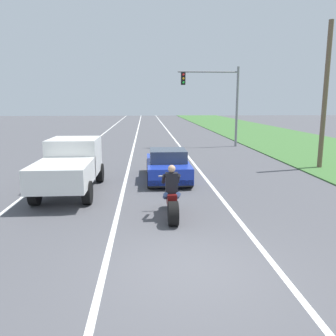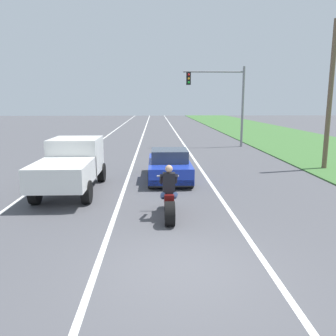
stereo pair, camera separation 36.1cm
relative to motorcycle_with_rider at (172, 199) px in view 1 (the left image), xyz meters
name	(u,v)px [view 1 (the left image)]	position (x,y,z in m)	size (l,w,h in m)	color
ground_plane	(191,268)	(0.16, -3.17, -0.59)	(160.00, 160.00, 0.00)	#4C4C51
lane_stripe_left_solid	(86,147)	(-5.24, 16.83, -0.59)	(0.14, 120.00, 0.01)	white
lane_stripe_right_solid	(180,146)	(1.96, 16.83, -0.59)	(0.14, 120.00, 0.01)	white
lane_stripe_centre_dashed	(134,147)	(-1.64, 16.83, -0.59)	(0.14, 120.00, 0.01)	white
grass_verge_right	(306,145)	(12.08, 16.83, -0.56)	(10.00, 120.00, 0.06)	#3D6B33
motorcycle_with_rider	(172,199)	(0.00, 0.00, 0.00)	(0.70, 2.21, 1.62)	black
sports_car_blue	(168,165)	(0.23, 5.29, 0.04)	(1.84, 4.30, 1.37)	#1E38B2
pickup_truck_left_lane_white	(70,164)	(-3.60, 3.27, 0.51)	(2.02, 4.80, 1.98)	silver
traffic_light_mast_near	(219,94)	(4.85, 16.58, 3.41)	(4.64, 0.34, 6.00)	gray
utility_pole_roadside	(325,97)	(8.32, 7.40, 3.07)	(0.24, 0.24, 7.33)	brown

